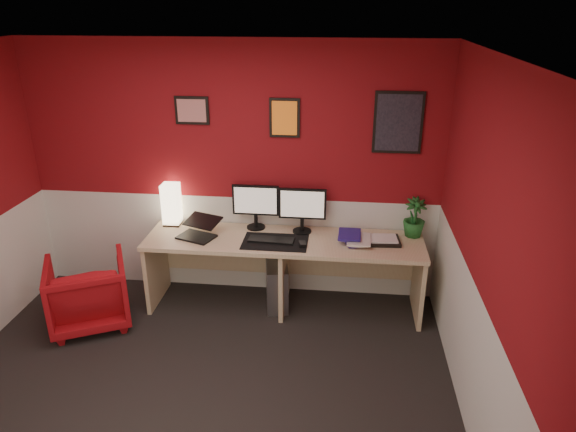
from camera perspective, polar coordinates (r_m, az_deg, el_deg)
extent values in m
cube|color=black|center=(4.24, -10.46, -19.34)|extent=(4.00, 3.50, 0.01)
cube|color=white|center=(3.19, -13.72, 16.43)|extent=(4.00, 3.50, 0.01)
cube|color=maroon|center=(5.11, -6.06, 4.69)|extent=(4.00, 0.01, 2.50)
cube|color=maroon|center=(3.51, 21.18, -5.46)|extent=(0.01, 3.50, 2.50)
cube|color=silver|center=(5.38, -5.75, -2.95)|extent=(4.00, 0.01, 1.00)
cube|color=silver|center=(3.90, 19.52, -15.25)|extent=(0.01, 3.50, 1.00)
cube|color=tan|center=(5.06, -0.43, -6.28)|extent=(2.60, 0.65, 0.73)
cube|color=#FFE5B2|center=(5.27, -12.56, 1.14)|extent=(0.16, 0.16, 0.40)
cube|color=black|center=(4.96, -10.01, -1.19)|extent=(0.39, 0.33, 0.22)
cube|color=black|center=(5.04, -3.57, 1.73)|extent=(0.45, 0.06, 0.58)
cube|color=black|center=(4.94, 1.57, 1.34)|extent=(0.45, 0.06, 0.58)
cube|color=black|center=(4.84, -1.41, -2.84)|extent=(0.60, 0.38, 0.01)
cube|color=black|center=(4.85, -1.85, -2.61)|extent=(0.43, 0.16, 0.02)
cube|color=black|center=(4.76, 1.59, -3.05)|extent=(0.08, 0.11, 0.03)
imported|color=navy|center=(4.85, 6.13, -2.74)|extent=(0.28, 0.33, 0.03)
imported|color=silver|center=(4.84, 6.47, -2.50)|extent=(0.23, 0.30, 0.02)
imported|color=navy|center=(4.87, 5.50, -1.99)|extent=(0.21, 0.28, 0.03)
cube|color=black|center=(4.91, 10.03, -2.63)|extent=(0.37, 0.27, 0.03)
imported|color=#19591E|center=(5.03, 13.61, -0.17)|extent=(0.25, 0.25, 0.37)
cube|color=#99999E|center=(5.17, -1.22, -7.39)|extent=(0.28, 0.48, 0.45)
imported|color=#A4080E|center=(5.19, -20.92, -7.76)|extent=(0.92, 0.93, 0.64)
cube|color=red|center=(5.03, -10.41, 11.24)|extent=(0.32, 0.02, 0.26)
cube|color=orange|center=(4.87, -0.37, 10.63)|extent=(0.28, 0.02, 0.36)
cube|color=black|center=(4.87, 11.90, 9.91)|extent=(0.44, 0.02, 0.56)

